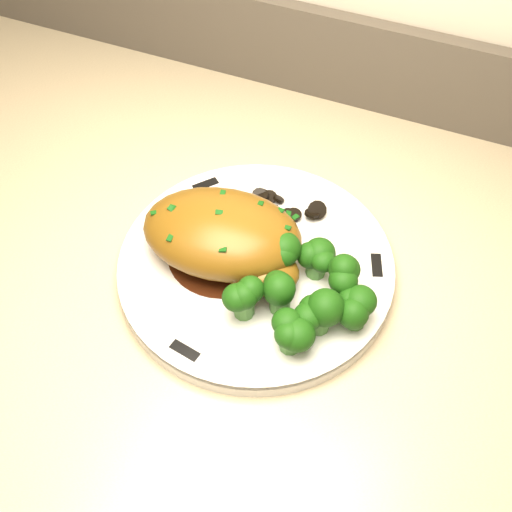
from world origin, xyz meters
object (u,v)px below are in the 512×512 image
at_px(plate, 256,267).
at_px(chicken_breast, 226,237).
at_px(broccoli_florets, 298,289).
at_px(counter, 36,358).

bearing_deg(plate, chicken_breast, -171.02).
distance_m(plate, chicken_breast, 0.05).
bearing_deg(broccoli_florets, counter, 176.60).
bearing_deg(plate, counter, -179.38).
bearing_deg(chicken_breast, plate, 0.57).
xyz_separation_m(counter, broccoli_florets, (0.49, -0.03, 0.52)).
bearing_deg(broccoli_florets, chicken_breast, 161.79).
xyz_separation_m(plate, chicken_breast, (-0.03, -0.00, 0.04)).
distance_m(counter, plate, 0.65).
height_order(counter, plate, counter).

